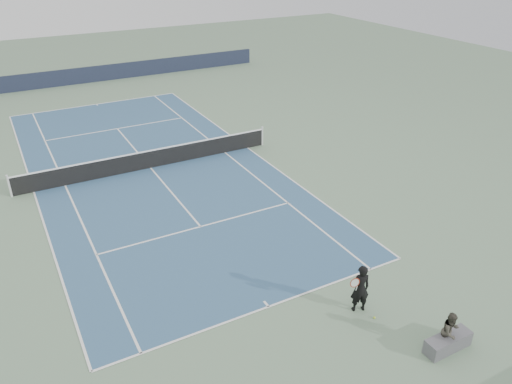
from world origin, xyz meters
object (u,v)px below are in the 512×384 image
spectator_bench (449,337)px  tennis_player (360,288)px  tennis_net (150,159)px  tennis_ball (374,318)px

spectator_bench → tennis_player: bearing=114.7°
spectator_bench → tennis_net: bearing=102.6°
tennis_ball → spectator_bench: spectator_bench is taller
tennis_net → tennis_player: tennis_player is taller
tennis_player → tennis_ball: 1.00m
tennis_ball → spectator_bench: (0.97, -1.95, 0.41)m
tennis_player → tennis_ball: tennis_player is taller
tennis_net → spectator_bench: 16.22m
tennis_net → tennis_ball: tennis_net is taller
tennis_player → spectator_bench: size_ratio=1.12×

